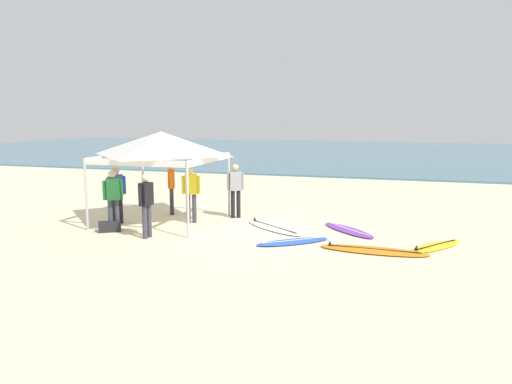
% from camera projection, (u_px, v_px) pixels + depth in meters
% --- Properties ---
extents(ground_plane, '(80.00, 80.00, 0.00)m').
position_uv_depth(ground_plane, '(238.00, 231.00, 13.88)').
color(ground_plane, beige).
extents(sea, '(80.00, 36.00, 0.10)m').
position_uv_depth(sea, '(354.00, 152.00, 42.84)').
color(sea, teal).
rests_on(sea, ground).
extents(canopy_tent, '(3.24, 3.24, 2.75)m').
position_uv_depth(canopy_tent, '(161.00, 144.00, 14.61)').
color(canopy_tent, '#B7B7BC').
rests_on(canopy_tent, ground).
extents(surfboard_orange, '(2.60, 0.81, 0.19)m').
position_uv_depth(surfboard_orange, '(373.00, 250.00, 11.73)').
color(surfboard_orange, orange).
rests_on(surfboard_orange, ground).
extents(surfboard_white, '(2.27, 1.97, 0.19)m').
position_uv_depth(surfboard_white, '(274.00, 228.00, 14.11)').
color(surfboard_white, white).
rests_on(surfboard_white, ground).
extents(surfboard_blue, '(1.90, 1.67, 0.19)m').
position_uv_depth(surfboard_blue, '(292.00, 242.00, 12.53)').
color(surfboard_blue, blue).
rests_on(surfboard_blue, ground).
extents(surfboard_yellow, '(1.56, 1.85, 0.19)m').
position_uv_depth(surfboard_yellow, '(436.00, 246.00, 12.09)').
color(surfboard_yellow, yellow).
rests_on(surfboard_yellow, ground).
extents(surfboard_purple, '(1.85, 1.92, 0.19)m').
position_uv_depth(surfboard_purple, '(348.00, 230.00, 13.80)').
color(surfboard_purple, purple).
rests_on(surfboard_purple, ground).
extents(person_green, '(0.45, 0.40, 1.71)m').
position_uv_depth(person_green, '(113.00, 196.00, 13.75)').
color(person_green, '#383842').
rests_on(person_green, ground).
extents(person_grey, '(0.50, 0.35, 1.71)m').
position_uv_depth(person_grey, '(236.00, 187.00, 15.50)').
color(person_grey, black).
rests_on(person_grey, ground).
extents(person_orange, '(0.36, 0.50, 1.71)m').
position_uv_depth(person_orange, '(171.00, 185.00, 16.04)').
color(person_orange, '#2D2D33').
rests_on(person_orange, ground).
extents(person_blue, '(0.43, 0.41, 1.71)m').
position_uv_depth(person_blue, '(117.00, 191.00, 14.66)').
color(person_blue, black).
rests_on(person_blue, ground).
extents(person_black, '(0.28, 0.54, 1.71)m').
position_uv_depth(person_black, '(146.00, 201.00, 12.92)').
color(person_black, '#383842').
rests_on(person_black, ground).
extents(person_yellow, '(0.50, 0.36, 1.71)m').
position_uv_depth(person_yellow, '(191.00, 190.00, 14.77)').
color(person_yellow, '#383842').
rests_on(person_yellow, ground).
extents(gear_bag_near_tent, '(0.68, 0.59, 0.28)m').
position_uv_depth(gear_bag_near_tent, '(110.00, 227.00, 13.77)').
color(gear_bag_near_tent, '#232328').
rests_on(gear_bag_near_tent, ground).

